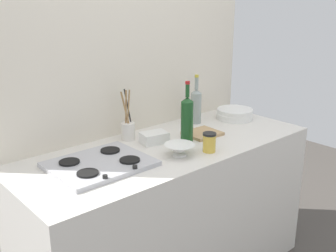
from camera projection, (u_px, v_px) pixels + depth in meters
counter_block at (168, 215)px, 2.49m from camera, size 1.80×0.70×0.90m
backsplash_panel at (128, 106)px, 2.57m from camera, size 1.90×0.06×2.13m
stovetop_hob at (100, 164)px, 2.07m from camera, size 0.49×0.40×0.04m
plate_stack at (235, 114)px, 2.85m from camera, size 0.25×0.25×0.07m
wine_bottle_leftmost at (196, 105)px, 2.73m from camera, size 0.07×0.07×0.33m
wine_bottle_mid_left at (187, 120)px, 2.35m from camera, size 0.07×0.07×0.37m
mixing_bowl at (180, 149)px, 2.20m from camera, size 0.17×0.17×0.06m
butter_dish at (154, 138)px, 2.39m from camera, size 0.17×0.14×0.06m
utensil_crock at (128, 129)px, 2.44m from camera, size 0.08×0.08×0.31m
condiment_jar_front at (209, 142)px, 2.25m from camera, size 0.07×0.07×0.11m
cutting_board at (202, 133)px, 2.53m from camera, size 0.21×0.19×0.02m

